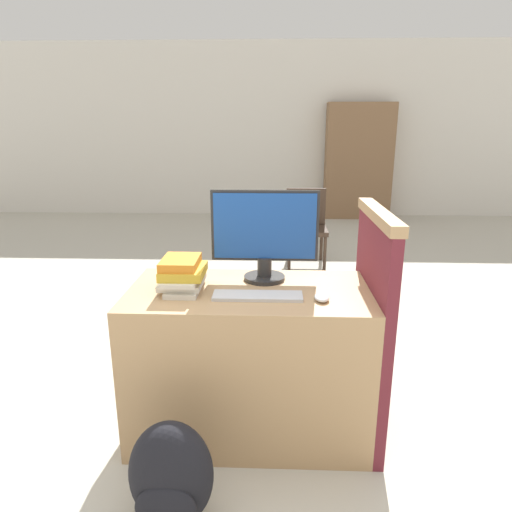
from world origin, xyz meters
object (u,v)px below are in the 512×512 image
(book_stack, at_px, (183,275))
(backpack, at_px, (171,478))
(mouse, at_px, (322,297))
(far_chair, at_px, (306,223))
(keyboard, at_px, (258,296))
(monitor, at_px, (265,234))

(book_stack, xyz_separation_m, backpack, (0.05, -0.61, -0.62))
(mouse, bearing_deg, far_chair, 87.39)
(keyboard, xyz_separation_m, book_stack, (-0.36, 0.09, 0.07))
(monitor, xyz_separation_m, keyboard, (-0.03, -0.25, -0.23))
(monitor, bearing_deg, far_chair, 81.74)
(monitor, relative_size, keyboard, 1.30)
(far_chair, bearing_deg, backpack, -96.58)
(mouse, height_order, far_chair, far_chair)
(far_chair, bearing_deg, keyboard, -92.81)
(backpack, height_order, far_chair, far_chair)
(book_stack, distance_m, backpack, 0.87)
(far_chair, bearing_deg, monitor, -93.03)
(backpack, bearing_deg, monitor, 66.31)
(backpack, bearing_deg, book_stack, 94.31)
(mouse, bearing_deg, book_stack, 170.21)
(monitor, xyz_separation_m, mouse, (0.26, -0.28, -0.22))
(monitor, height_order, keyboard, monitor)
(book_stack, xyz_separation_m, far_chair, (0.79, 2.94, -0.37))
(book_stack, bearing_deg, far_chair, 75.00)
(monitor, relative_size, far_chair, 0.64)
(mouse, xyz_separation_m, book_stack, (-0.65, 0.11, 0.06))
(mouse, relative_size, far_chair, 0.12)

